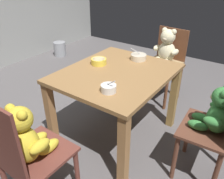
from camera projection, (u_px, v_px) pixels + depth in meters
The scene contains 9 objects.
ground_plane at pixel (116, 135), 2.38m from camera, with size 5.20×5.20×0.04m.
dining_table at pixel (116, 84), 2.08m from camera, with size 1.04×0.87×0.71m.
teddy_chair_near_front at pixel (217, 119), 1.65m from camera, with size 0.44×0.38×0.95m.
teddy_chair_near_right at pixel (165, 55), 2.73m from camera, with size 0.44×0.45×0.90m.
teddy_chair_near_left at pixel (26, 144), 1.41m from camera, with size 0.41×0.41×0.96m.
porridge_bowl_white_near_left at pixel (109, 88), 1.70m from camera, with size 0.12×0.13×0.11m.
porridge_bowl_cream_near_right at pixel (138, 57), 2.25m from camera, with size 0.15×0.15×0.13m.
porridge_bowl_yellow_far_center at pixel (99, 61), 2.16m from camera, with size 0.15×0.15×0.05m.
metal_pail at pixel (60, 49), 4.29m from camera, with size 0.22×0.22×0.26m, color #93969B.
Camera 1 is at (-1.52, -1.04, 1.56)m, focal length 36.67 mm.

